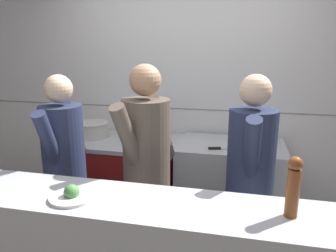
% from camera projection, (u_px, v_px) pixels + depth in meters
% --- Properties ---
extents(wall_back_tiled, '(8.00, 0.06, 2.60)m').
position_uv_depth(wall_back_tiled, '(187.00, 94.00, 3.41)').
color(wall_back_tiled, white).
rests_on(wall_back_tiled, ground_plane).
extents(oven_range, '(1.13, 0.71, 0.88)m').
position_uv_depth(oven_range, '(125.00, 181.00, 3.37)').
color(oven_range, maroon).
rests_on(oven_range, ground_plane).
extents(prep_counter, '(0.97, 0.65, 0.91)m').
position_uv_depth(prep_counter, '(229.00, 190.00, 3.13)').
color(prep_counter, '#B7BABF').
rests_on(prep_counter, ground_plane).
extents(stock_pot, '(0.33, 0.33, 0.16)m').
position_uv_depth(stock_pot, '(93.00, 129.00, 3.34)').
color(stock_pot, beige).
rests_on(stock_pot, oven_range).
extents(sauce_pot, '(0.33, 0.33, 0.22)m').
position_uv_depth(sauce_pot, '(147.00, 129.00, 3.20)').
color(sauce_pot, '#B7BABF').
rests_on(sauce_pot, oven_range).
extents(mixing_bowl_steel, '(0.25, 0.25, 0.11)m').
position_uv_depth(mixing_bowl_steel, '(243.00, 140.00, 2.98)').
color(mixing_bowl_steel, '#B7BABF').
rests_on(mixing_bowl_steel, prep_counter).
extents(chefs_knife, '(0.35, 0.13, 0.02)m').
position_uv_depth(chefs_knife, '(225.00, 148.00, 2.89)').
color(chefs_knife, '#B7BABF').
rests_on(chefs_knife, prep_counter).
extents(plated_dish_main, '(0.24, 0.24, 0.09)m').
position_uv_depth(plated_dish_main, '(72.00, 195.00, 1.79)').
color(plated_dish_main, white).
rests_on(plated_dish_main, pass_counter).
extents(pepper_mill, '(0.07, 0.07, 0.31)m').
position_uv_depth(pepper_mill, '(293.00, 186.00, 1.57)').
color(pepper_mill, brown).
rests_on(pepper_mill, pass_counter).
extents(chef_head_cook, '(0.35, 0.70, 1.60)m').
position_uv_depth(chef_head_cook, '(65.00, 165.00, 2.57)').
color(chef_head_cook, black).
rests_on(chef_head_cook, ground_plane).
extents(chef_sous, '(0.43, 0.73, 1.68)m').
position_uv_depth(chef_sous, '(147.00, 167.00, 2.39)').
color(chef_sous, black).
rests_on(chef_sous, ground_plane).
extents(chef_line, '(0.34, 0.71, 1.62)m').
position_uv_depth(chef_line, '(250.00, 177.00, 2.30)').
color(chef_line, black).
rests_on(chef_line, ground_plane).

